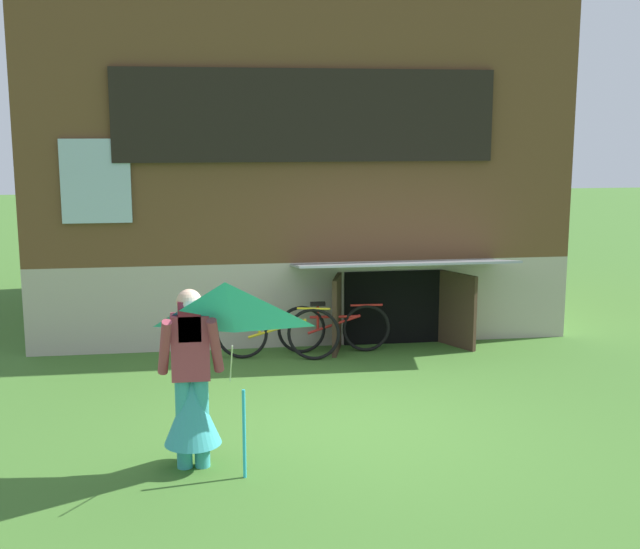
% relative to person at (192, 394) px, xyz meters
% --- Properties ---
extents(ground_plane, '(60.00, 60.00, 0.00)m').
position_rel_person_xyz_m(ground_plane, '(1.56, 0.99, -0.70)').
color(ground_plane, '#3D6B28').
extents(log_house, '(7.63, 6.18, 5.05)m').
position_rel_person_xyz_m(log_house, '(1.56, 6.52, 1.82)').
color(log_house, '#ADA393').
rests_on(log_house, ground_plane).
extents(person, '(0.61, 0.53, 1.66)m').
position_rel_person_xyz_m(person, '(0.00, 0.00, 0.00)').
color(person, teal).
rests_on(person, ground_plane).
extents(kite, '(1.15, 1.21, 1.67)m').
position_rel_person_xyz_m(kite, '(0.30, -0.62, 0.65)').
color(kite, '#2DB2CC').
rests_on(kite, ground_plane).
extents(bicycle_red, '(1.55, 0.12, 0.71)m').
position_rel_person_xyz_m(bicycle_red, '(1.88, 3.64, -0.35)').
color(bicycle_red, black).
rests_on(bicycle_red, ground_plane).
extents(bicycle_yellow, '(1.63, 0.40, 0.76)m').
position_rel_person_xyz_m(bicycle_yellow, '(1.08, 3.40, -0.33)').
color(bicycle_yellow, black).
rests_on(bicycle_yellow, ground_plane).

